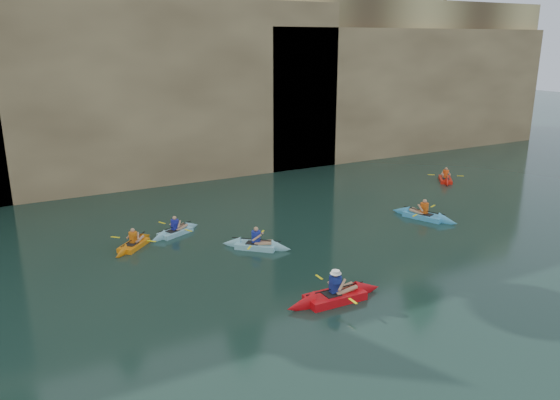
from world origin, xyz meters
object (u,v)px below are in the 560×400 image
main_kayaker (335,296)px  kayaker_ltblue_near (256,245)px  kayaker_red_far (445,179)px  kayaker_orange (134,244)px

main_kayaker → kayaker_ltblue_near: main_kayaker is taller
kayaker_ltblue_near → main_kayaker: bearing=-45.5°
main_kayaker → kayaker_red_far: main_kayaker is taller
main_kayaker → kayaker_red_far: size_ratio=1.35×
main_kayaker → kayaker_orange: main_kayaker is taller
kayaker_orange → kayaker_ltblue_near: 5.31m
kayaker_orange → kayaker_red_far: (20.30, 2.03, 0.00)m
kayaker_ltblue_near → kayaker_orange: bearing=-167.4°
main_kayaker → kayaker_orange: size_ratio=1.50×
kayaker_orange → kayaker_ltblue_near: (4.60, -2.65, 0.02)m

